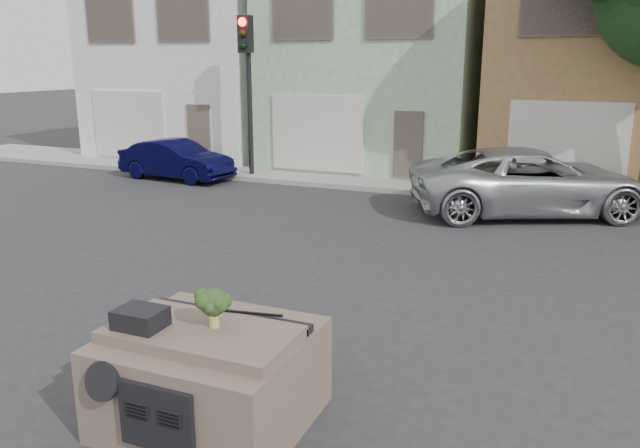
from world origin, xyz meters
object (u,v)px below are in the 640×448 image
Objects in this scene: navy_sedan at (177,179)px; broccoli at (214,308)px; silver_pickup at (529,214)px; traffic_signal at (248,99)px.

navy_sedan is 9.12× the size of broccoli.
broccoli is (-2.17, -11.08, 1.33)m from silver_pickup.
silver_pickup is at bearing 78.90° from broccoli.
navy_sedan is 14.54m from broccoli.
broccoli is at bearing -62.26° from traffic_signal.
silver_pickup is (10.91, -0.46, 0.00)m from navy_sedan.
silver_pickup is at bearing -9.52° from traffic_signal.
traffic_signal reaches higher than navy_sedan.
silver_pickup is 1.16× the size of traffic_signal.
silver_pickup is 14.03× the size of broccoli.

